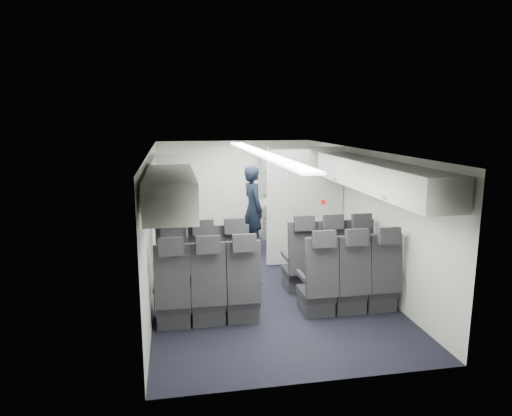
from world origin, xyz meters
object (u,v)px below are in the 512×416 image
object	(u,v)px
flight_attendant	(253,209)
galley_unit	(279,195)
boarding_door	(159,209)
seat_row_front	(267,268)
carry_on_bag	(171,177)
seat_row_mid	(281,289)

from	to	relation	value
flight_attendant	galley_unit	bearing A→B (deg)	-47.40
galley_unit	boarding_door	size ratio (longest dim) A/B	1.02
seat_row_front	carry_on_bag	xyz separation A→B (m)	(-1.39, 0.44, 1.37)
carry_on_bag	boarding_door	bearing A→B (deg)	103.00
boarding_door	seat_row_mid	bearing A→B (deg)	-61.23
galley_unit	seat_row_mid	bearing A→B (deg)	-102.88
seat_row_mid	seat_row_front	bearing A→B (deg)	90.00
boarding_door	flight_attendant	xyz separation A→B (m)	(1.81, 0.11, -0.09)
boarding_door	seat_row_front	bearing A→B (deg)	-51.84
seat_row_mid	boarding_door	xyz separation A→B (m)	(-1.64, 2.99, 0.55)
seat_row_front	galley_unit	size ratio (longest dim) A/B	1.75
seat_row_front	galley_unit	xyz separation A→B (m)	(0.95, 3.25, 0.55)
boarding_door	carry_on_bag	size ratio (longest dim) A/B	5.15
seat_row_front	seat_row_mid	size ratio (longest dim) A/B	1.00
boarding_door	carry_on_bag	world-z (taller)	carry_on_bag
seat_row_front	seat_row_mid	world-z (taller)	same
seat_row_mid	galley_unit	size ratio (longest dim) A/B	1.75
galley_unit	flight_attendant	distance (m)	1.31
seat_row_mid	boarding_door	bearing A→B (deg)	118.77
boarding_door	flight_attendant	bearing A→B (deg)	3.54
seat_row_mid	carry_on_bag	bearing A→B (deg)	136.08
seat_row_front	galley_unit	world-z (taller)	galley_unit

